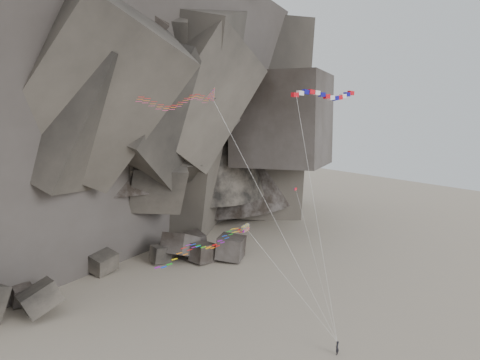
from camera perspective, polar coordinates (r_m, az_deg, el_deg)
ground at (r=63.85m, az=3.66°, el=-19.99°), size 260.00×260.00×0.00m
headland at (r=117.49m, az=-20.54°, el=14.15°), size 110.00×70.00×84.00m
boulder_field at (r=85.07m, az=-16.06°, el=-11.06°), size 62.34×17.86×8.11m
kite_flyer at (r=63.53m, az=11.76°, el=-19.29°), size 0.84×0.71×2.06m
delta_kite at (r=49.45m, az=-8.10°, el=9.52°), size 22.87×9.21×31.49m
banner_kite at (r=60.92m, az=10.36°, el=10.04°), size 10.81×6.06×31.28m
parafoil_kite at (r=54.24m, az=-4.81°, el=-8.01°), size 21.75×9.40×14.69m
pennant_kite at (r=61.09m, az=7.92°, el=-5.30°), size 0.80×7.38×18.72m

